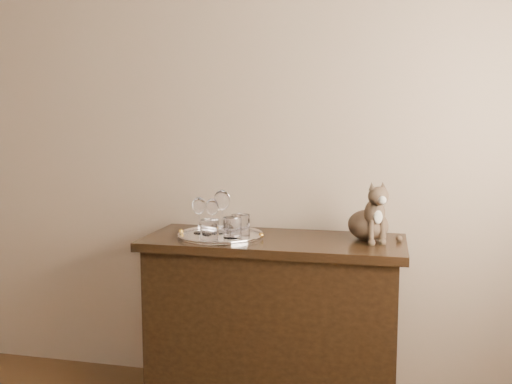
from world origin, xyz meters
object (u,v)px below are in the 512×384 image
Objects in this scene: wine_glass_a at (199,215)px; tumbler_c at (241,225)px; sideboard at (273,326)px; wine_glass_b at (222,211)px; tumbler_a at (232,228)px; cat at (369,210)px; tray at (221,236)px; tumbler_b at (209,230)px; wine_glass_d at (212,216)px.

wine_glass_a is 0.21m from tumbler_c.
wine_glass_b reaches higher than sideboard.
tumbler_a is 0.63m from cat.
sideboard is 0.71m from cat.
tumbler_c reaches higher than tray.
wine_glass_a is 0.11m from wine_glass_b.
wine_glass_a is 0.18m from tumbler_b.
tumbler_a is 0.12m from tumbler_b.
tumbler_b is 0.95× the size of tumbler_c.
wine_glass_d is at bearing 179.03° from sideboard.
tumbler_b is at bearing -129.36° from tumbler_c.
cat reaches higher than wine_glass_a.
wine_glass_a is at bearing 164.71° from tray.
wine_glass_a is 0.20m from tumbler_a.
tumbler_c is 0.59m from cat.
cat is (0.69, 0.21, 0.08)m from tumbler_b.
wine_glass_a is at bearing 123.64° from tumbler_b.
sideboard is 4.33× the size of cat.
tumbler_b is at bearing -151.22° from sideboard.
wine_glass_b is 0.75× the size of cat.
wine_glass_a is 1.75× the size of tumbler_c.
wine_glass_b is 2.18× the size of tumbler_a.
tumbler_c is (0.14, -0.02, -0.03)m from wine_glass_d.
cat reaches higher than sideboard.
wine_glass_d is 0.14m from tumbler_a.
tumbler_a is at bearing -31.87° from wine_glass_d.
wine_glass_b is 0.19m from tumbler_b.
tray is at bearing -80.39° from wine_glass_b.
wine_glass_d is (0.07, 0.00, -0.00)m from wine_glass_a.
sideboard is 6.93× the size of wine_glass_a.
cat reaches higher than tumbler_b.
tumbler_c is at bearing -4.04° from wine_glass_a.
wine_glass_d is 1.77× the size of tumbler_a.
tray is 2.31× the size of wine_glass_a.
cat is (0.67, 0.09, 0.13)m from tray.
tumbler_b is (-0.09, -0.08, -0.00)m from tumbler_a.
tray reaches higher than sideboard.
wine_glass_a reaches higher than wine_glass_d.
tumbler_a is at bearing -51.95° from wine_glass_b.
sideboard is 5.79× the size of wine_glass_b.
sideboard is 12.15× the size of tumbler_c.
tumbler_c is at bearing 10.35° from tray.
sideboard is 0.50m from tray.
tumbler_c reaches higher than sideboard.
tray is 2.37× the size of wine_glass_d.
tumbler_b reaches higher than sideboard.
tumbler_c is at bearing -23.34° from wine_glass_b.
wine_glass_a is 0.79m from cat.
tray is 0.11m from wine_glass_d.
cat is (0.58, 0.07, 0.08)m from tumbler_c.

